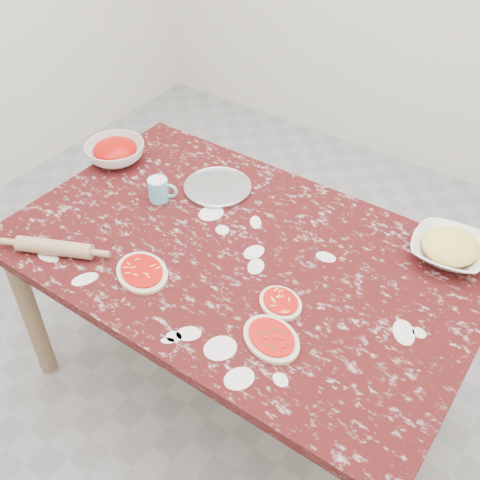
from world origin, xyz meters
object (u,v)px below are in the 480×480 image
sauce_bowl (115,152)px  flour_mug (159,189)px  pizza_tray (218,188)px  worktable (240,268)px  cheese_bowl (449,250)px  rolling_pin (54,248)px

sauce_bowl → flour_mug: (0.32, -0.10, 0.01)m
pizza_tray → sauce_bowl: (-0.46, -0.08, 0.03)m
worktable → pizza_tray: bearing=138.7°
pizza_tray → cheese_bowl: (0.87, 0.13, 0.03)m
pizza_tray → rolling_pin: 0.65m
cheese_bowl → flour_mug: 1.05m
pizza_tray → flour_mug: (-0.14, -0.18, 0.04)m
pizza_tray → flour_mug: size_ratio=2.36×
worktable → sauce_bowl: 0.77m
pizza_tray → cheese_bowl: 0.88m
sauce_bowl → flour_mug: 0.34m
worktable → flour_mug: size_ratio=14.64×
cheese_bowl → rolling_pin: 1.32m
rolling_pin → cheese_bowl: bearing=34.4°
pizza_tray → cheese_bowl: bearing=8.8°
rolling_pin → flour_mug: bearing=78.6°
pizza_tray → rolling_pin: (-0.23, -0.61, 0.02)m
worktable → cheese_bowl: size_ratio=6.39×
flour_mug → rolling_pin: flour_mug is taller
worktable → sauce_bowl: sauce_bowl is taller
sauce_bowl → cheese_bowl: size_ratio=0.96×
flour_mug → worktable: bearing=-8.9°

